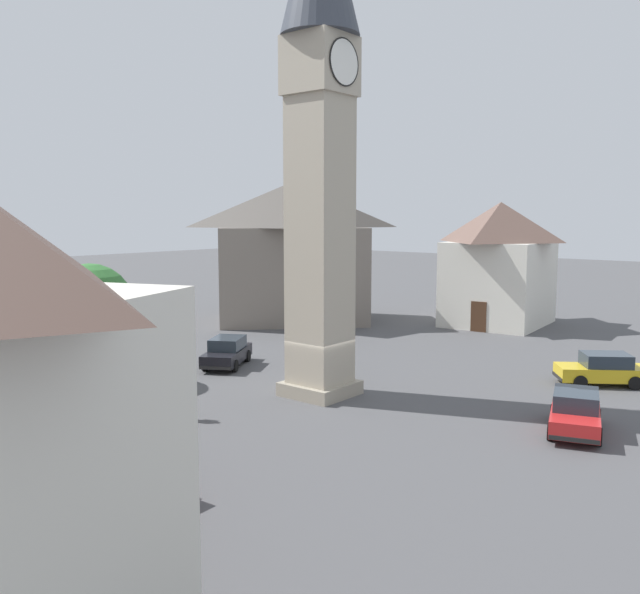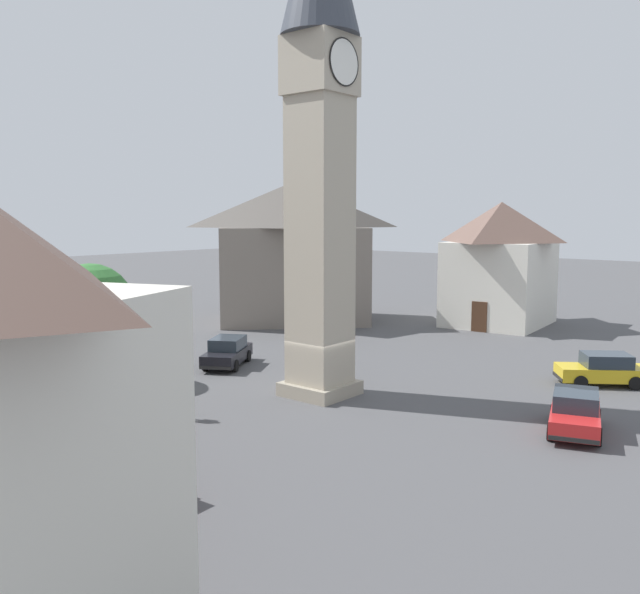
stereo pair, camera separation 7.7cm
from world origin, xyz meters
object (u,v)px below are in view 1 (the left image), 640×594
(car_red_corner, at_px, (227,352))
(car_white_side, at_px, (575,412))
(building_corner_back, at_px, (499,262))
(pedestrian, at_px, (185,395))
(clock_tower, at_px, (320,91))
(building_hall_far, at_px, (293,251))
(car_blue_kerb, at_px, (603,369))
(car_silver_kerb, at_px, (117,469))
(tree, at_px, (90,306))

(car_red_corner, bearing_deg, car_white_side, -87.65)
(building_corner_back, bearing_deg, car_red_corner, 166.39)
(car_white_side, bearing_deg, pedestrian, 123.50)
(car_white_side, bearing_deg, clock_tower, 100.72)
(car_red_corner, xyz_separation_m, building_hall_far, (13.63, 7.40, 4.58))
(car_blue_kerb, relative_size, building_corner_back, 0.49)
(car_blue_kerb, bearing_deg, pedestrian, 145.35)
(car_blue_kerb, bearing_deg, car_red_corner, 117.07)
(car_blue_kerb, xyz_separation_m, pedestrian, (-16.05, 11.09, 0.25))
(car_silver_kerb, xyz_separation_m, tree, (6.74, 12.07, 2.98))
(pedestrian, xyz_separation_m, tree, (0.91, 7.96, 2.73))
(car_red_corner, bearing_deg, pedestrian, -142.86)
(pedestrian, distance_m, building_hall_far, 25.20)
(car_white_side, distance_m, building_hall_far, 28.93)
(car_blue_kerb, bearing_deg, tree, 128.46)
(pedestrian, bearing_deg, car_white_side, -56.50)
(tree, xyz_separation_m, building_corner_back, (28.54, -7.61, 0.82))
(clock_tower, relative_size, building_corner_back, 2.53)
(clock_tower, height_order, car_blue_kerb, clock_tower)
(car_red_corner, relative_size, building_hall_far, 0.33)
(car_blue_kerb, relative_size, car_silver_kerb, 1.03)
(clock_tower, relative_size, car_white_side, 5.08)
(car_silver_kerb, relative_size, tree, 0.73)
(clock_tower, height_order, pedestrian, clock_tower)
(tree, height_order, building_hall_far, building_hall_far)
(clock_tower, height_order, car_red_corner, clock_tower)
(car_blue_kerb, relative_size, pedestrian, 2.57)
(car_red_corner, xyz_separation_m, pedestrian, (-7.48, -5.67, 0.25))
(clock_tower, bearing_deg, tree, 118.50)
(car_blue_kerb, relative_size, car_white_side, 0.98)
(car_silver_kerb, bearing_deg, clock_tower, 10.87)
(car_red_corner, bearing_deg, clock_tower, -99.66)
(clock_tower, relative_size, car_blue_kerb, 5.19)
(car_red_corner, distance_m, pedestrian, 9.39)
(clock_tower, relative_size, pedestrian, 13.37)
(building_corner_back, bearing_deg, clock_tower, -174.73)
(tree, bearing_deg, car_silver_kerb, -119.19)
(pedestrian, bearing_deg, clock_tower, -16.12)
(clock_tower, height_order, building_hall_far, clock_tower)
(building_hall_far, bearing_deg, car_silver_kerb, -147.48)
(building_corner_back, bearing_deg, building_hall_far, 123.28)
(tree, bearing_deg, pedestrian, -96.55)
(car_red_corner, relative_size, tree, 0.77)
(car_white_side, bearing_deg, car_silver_kerb, 149.37)
(pedestrian, height_order, building_corner_back, building_corner_back)
(car_white_side, height_order, pedestrian, pedestrian)
(clock_tower, height_order, building_corner_back, clock_tower)
(building_corner_back, bearing_deg, car_silver_kerb, -172.81)
(clock_tower, distance_m, car_white_side, 16.53)
(car_silver_kerb, height_order, pedestrian, pedestrian)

